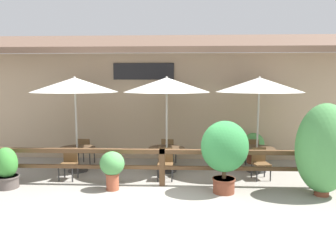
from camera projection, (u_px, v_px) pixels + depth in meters
ground_plane at (159, 200)px, 7.40m from camera, size 60.00×60.00×0.00m
building_facade at (168, 96)px, 11.17m from camera, size 14.28×1.49×4.23m
patio_railing at (162, 159)px, 8.35m from camera, size 10.40×0.14×0.95m
patio_umbrella_near at (75, 85)px, 9.46m from camera, size 2.50×2.50×2.81m
dining_table_near at (77, 152)px, 9.72m from camera, size 1.07×1.07×0.71m
chair_near_streetside at (69, 162)px, 8.94m from camera, size 0.44×0.44×0.85m
chair_near_wallside at (86, 150)px, 10.53m from camera, size 0.47×0.47×0.85m
patio_umbrella_middle at (167, 85)px, 9.44m from camera, size 2.50×2.50×2.81m
dining_table_middle at (167, 152)px, 9.70m from camera, size 1.07×1.07×0.71m
chair_middle_streetside at (165, 162)px, 8.92m from camera, size 0.43×0.43×0.85m
chair_middle_wallside at (168, 150)px, 10.51m from camera, size 0.49×0.49×0.85m
patio_umbrella_far at (259, 85)px, 9.44m from camera, size 2.50×2.50×2.81m
dining_table_far at (257, 152)px, 9.71m from camera, size 1.07×1.07×0.71m
chair_far_streetside at (260, 162)px, 8.97m from camera, size 0.49×0.49×0.85m
chair_far_wallside at (252, 150)px, 10.48m from camera, size 0.46×0.46×0.85m
potted_plant_corner_fern at (6, 169)px, 8.18m from camera, size 0.58×0.58×1.04m
potted_plant_small_flowering at (225, 149)px, 7.74m from camera, size 1.12×1.01×1.75m
potted_plant_tall_tropical at (324, 149)px, 7.55m from camera, size 1.30×1.17×2.17m
potted_plant_entrance_palm at (112, 167)px, 8.02m from camera, size 0.61×0.55×0.97m
potted_plant_broad_leaf at (253, 146)px, 10.70m from camera, size 0.70×0.63×1.00m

